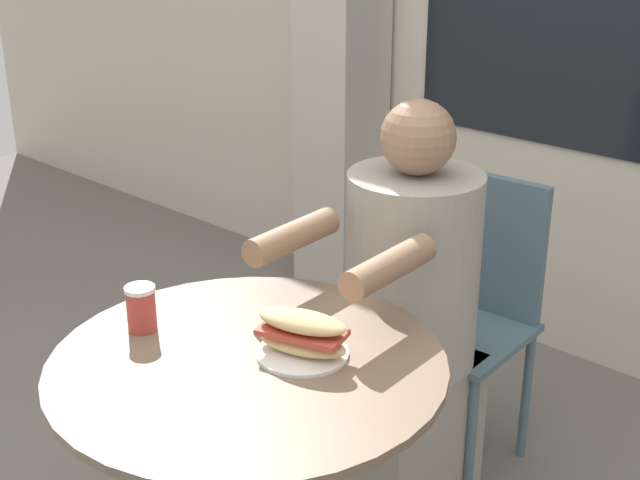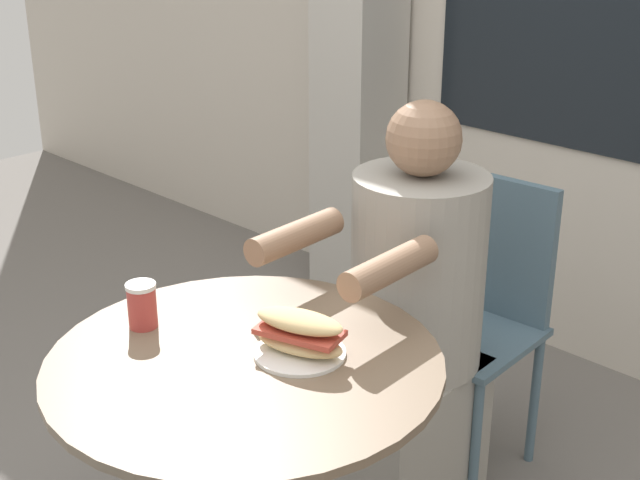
# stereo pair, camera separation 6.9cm
# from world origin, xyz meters

# --- Properties ---
(lattice_pillar) EXTENTS (0.28, 0.28, 2.40)m
(lattice_pillar) POSITION_xyz_m (-1.09, 1.56, 1.20)
(lattice_pillar) COLOR #B2ADA3
(lattice_pillar) RESTS_ON ground_plane
(cafe_table) EXTENTS (0.83, 0.83, 0.73)m
(cafe_table) POSITION_xyz_m (0.00, 0.00, 0.55)
(cafe_table) COLOR brown
(cafe_table) RESTS_ON ground_plane
(diner_chair) EXTENTS (0.40, 0.40, 0.87)m
(diner_chair) POSITION_xyz_m (-0.06, 0.95, 0.52)
(diner_chair) COLOR slate
(diner_chair) RESTS_ON ground_plane
(seated_diner) EXTENTS (0.37, 0.64, 1.16)m
(seated_diner) POSITION_xyz_m (-0.05, 0.60, 0.50)
(seated_diner) COLOR gray
(seated_diner) RESTS_ON ground_plane
(sandwich_on_plate) EXTENTS (0.21, 0.19, 0.10)m
(sandwich_on_plate) POSITION_xyz_m (0.07, 0.09, 0.78)
(sandwich_on_plate) COLOR white
(sandwich_on_plate) RESTS_ON cafe_table
(drink_cup) EXTENTS (0.07, 0.07, 0.10)m
(drink_cup) POSITION_xyz_m (-0.27, -0.06, 0.79)
(drink_cup) COLOR #B73D38
(drink_cup) RESTS_ON cafe_table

